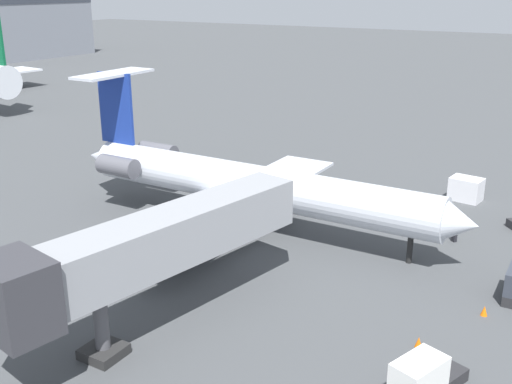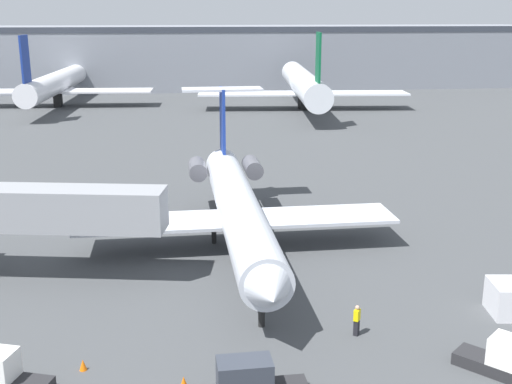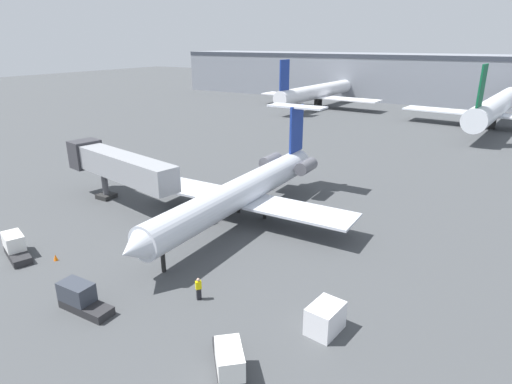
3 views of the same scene
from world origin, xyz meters
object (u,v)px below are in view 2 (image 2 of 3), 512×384
jet_bridge (9,209)px  traffic_cone_near (184,382)px  baggage_tug_trailing (509,360)px  ground_crew_marshaller (357,320)px  cargo_container_uld (506,299)px  traffic_cone_mid (83,365)px  regional_jet (237,204)px  baggage_tug_lead (253,382)px  parked_airliner_west_end (56,83)px  parked_airliner_west_mid (303,84)px

jet_bridge → traffic_cone_near: 17.97m
baggage_tug_trailing → traffic_cone_near: baggage_tug_trailing is taller
ground_crew_marshaller → cargo_container_uld: cargo_container_uld is taller
traffic_cone_mid → regional_jet: bearing=60.0°
jet_bridge → baggage_tug_lead: size_ratio=4.38×
parked_airliner_west_end → baggage_tug_trailing: bearing=-69.5°
ground_crew_marshaller → baggage_tug_lead: bearing=-140.6°
parked_airliner_west_end → parked_airliner_west_mid: (43.09, -9.13, 0.28)m
ground_crew_marshaller → traffic_cone_near: ground_crew_marshaller is taller
ground_crew_marshaller → baggage_tug_lead: size_ratio=0.42×
regional_jet → parked_airliner_west_mid: (18.44, 66.97, 1.17)m
traffic_cone_near → parked_airliner_west_end: (-20.41, 93.69, 3.90)m
ground_crew_marshaller → regional_jet: bearing=109.3°
baggage_tug_trailing → parked_airliner_west_end: bearing=110.5°
regional_jet → ground_crew_marshaller: regional_jet is taller
ground_crew_marshaller → baggage_tug_lead: (-6.12, -5.03, -0.02)m
baggage_tug_lead → traffic_cone_mid: 8.39m
jet_bridge → baggage_tug_lead: bearing=-49.0°
jet_bridge → parked_airliner_west_end: parked_airliner_west_end is taller
jet_bridge → baggage_tug_lead: 20.65m
parked_airliner_west_end → ground_crew_marshaller: bearing=-71.8°
traffic_cone_near → traffic_cone_mid: 5.14m
baggage_tug_lead → ground_crew_marshaller: bearing=39.4°
baggage_tug_lead → baggage_tug_trailing: (11.98, 0.24, 0.00)m
ground_crew_marshaller → parked_airliner_west_mid: parked_airliner_west_mid is taller
ground_crew_marshaller → cargo_container_uld: (8.98, 1.31, 0.07)m
baggage_tug_lead → parked_airliner_west_mid: size_ratio=0.09×
baggage_tug_trailing → cargo_container_uld: (3.12, 6.10, 0.09)m
baggage_tug_lead → baggage_tug_trailing: same height
ground_crew_marshaller → parked_airliner_west_end: size_ratio=0.04×
parked_airliner_west_end → traffic_cone_mid: bearing=-80.3°
baggage_tug_trailing → traffic_cone_near: bearing=176.0°
regional_jet → jet_bridge: (-14.61, -3.55, 1.29)m
parked_airliner_west_mid → baggage_tug_trailing: bearing=-95.2°
cargo_container_uld → traffic_cone_near: size_ratio=4.76×
baggage_tug_lead → regional_jet: bearing=86.1°
regional_jet → ground_crew_marshaller: bearing=-70.7°
baggage_tug_lead → parked_airliner_west_end: parked_airliner_west_end is taller
baggage_tug_trailing → baggage_tug_lead: bearing=-178.8°
baggage_tug_lead → parked_airliner_west_mid: (19.71, 85.83, 3.62)m
traffic_cone_mid → parked_airliner_west_mid: 86.99m
baggage_tug_lead → cargo_container_uld: baggage_tug_lead is taller
cargo_container_uld → parked_airliner_west_end: 96.66m
traffic_cone_near → traffic_cone_mid: size_ratio=1.00×
ground_crew_marshaller → traffic_cone_mid: size_ratio=3.07×
jet_bridge → baggage_tug_trailing: (25.31, -15.07, -3.74)m
traffic_cone_near → parked_airliner_west_mid: (22.68, 84.56, 4.18)m
traffic_cone_near → parked_airliner_west_mid: size_ratio=0.01×
cargo_container_uld → ground_crew_marshaller: bearing=-171.7°
jet_bridge → parked_airliner_west_mid: 77.88m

